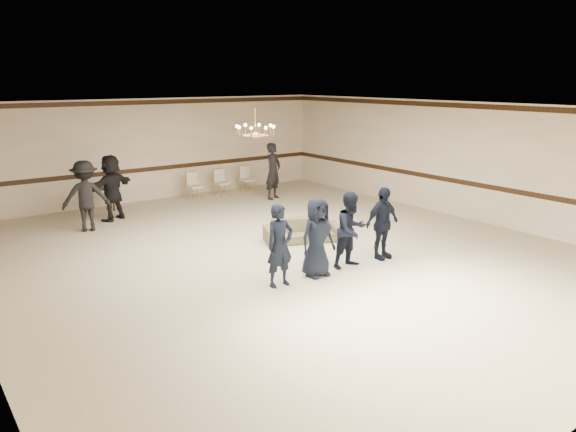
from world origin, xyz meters
The scene contains 16 objects.
room centered at (0.00, 0.00, 1.60)m, with size 12.01×14.01×3.21m.
chair_rail centered at (0.00, 6.99, 1.00)m, with size 12.00×0.02×0.14m, color black.
crown_molding centered at (0.00, 6.99, 3.08)m, with size 12.00×0.02×0.14m, color black.
chandelier centered at (0.00, 1.00, 2.88)m, with size 0.94×0.94×0.89m, color #C38B3E, non-canonical shape.
boy_a centered at (-1.13, -1.52, 0.79)m, with size 0.57×0.38×1.58m, color black.
boy_b centered at (-0.23, -1.52, 0.79)m, with size 0.77×0.50×1.58m, color black.
boy_c centered at (0.67, -1.52, 0.79)m, with size 0.77×0.60×1.58m, color black.
boy_d centered at (1.57, -1.52, 0.79)m, with size 0.92×0.38×1.58m, color black.
settee centered at (1.00, 0.51, 0.27)m, with size 1.84×0.72×0.54m, color #616241.
adult_left centered at (-2.87, 4.50, 0.91)m, with size 1.17×0.67×1.81m, color black.
adult_mid centered at (-1.97, 5.20, 0.91)m, with size 1.68×0.53×1.81m, color black.
adult_right centered at (3.13, 4.80, 0.91)m, with size 0.66×0.43×1.81m, color black.
banquet_chair_left centered at (1.02, 6.18, 0.44)m, with size 0.43×0.43×0.88m, color beige, non-canonical shape.
banquet_chair_mid centered at (2.02, 6.18, 0.44)m, with size 0.43×0.43×0.88m, color beige, non-canonical shape.
banquet_chair_right centered at (3.02, 6.18, 0.44)m, with size 0.43×0.43×0.88m, color beige, non-canonical shape.
console_table centered at (-1.98, 6.38, 0.35)m, with size 0.83×0.35×0.70m, color #311C10.
Camera 1 is at (-6.72, -9.36, 3.80)m, focal length 33.88 mm.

